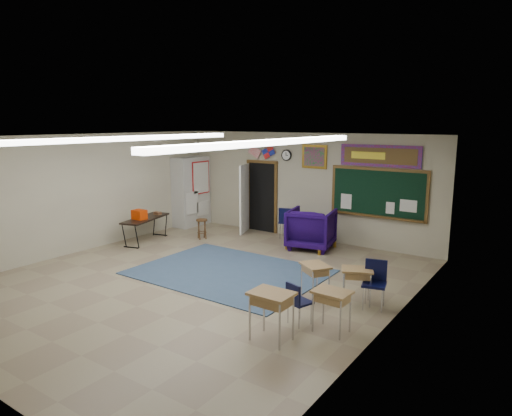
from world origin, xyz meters
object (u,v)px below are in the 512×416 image
Objects in this scene: folding_table at (146,228)px; wooden_stool at (202,229)px; student_desk_front_right at (357,284)px; wingback_armchair at (311,229)px; student_desk_front_left at (315,280)px.

folding_table is 3.04× the size of wooden_stool.
wingback_armchair is at bearing 105.29° from student_desk_front_right.
wingback_armchair reaches higher than wooden_stool.
wooden_stool is (-5.48, 1.93, -0.08)m from student_desk_front_right.
wingback_armchair is 0.67× the size of folding_table.
student_desk_front_left is 0.41× the size of folding_table.
wingback_armchair reaches higher than folding_table.
wooden_stool is (1.09, 1.12, -0.08)m from folding_table.
folding_table is at bearing -134.27° from wooden_stool.
folding_table reaches higher than student_desk_front_right.
wingback_armchair is 1.65× the size of student_desk_front_left.
student_desk_front_right is 1.20× the size of wooden_stool.
student_desk_front_right is 6.62m from folding_table.
student_desk_front_left is 1.24× the size of wooden_stool.
wingback_armchair is 2.05× the size of wooden_stool.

